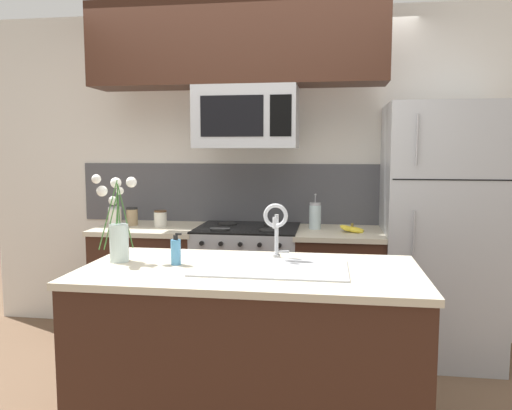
{
  "coord_description": "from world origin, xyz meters",
  "views": [
    {
      "loc": [
        0.61,
        -2.77,
        1.5
      ],
      "look_at": [
        0.16,
        0.27,
        1.16
      ],
      "focal_mm": 35.0,
      "sensor_mm": 36.0,
      "label": 1
    }
  ],
  "objects_px": {
    "flower_vase": "(118,231)",
    "refrigerator": "(439,233)",
    "microwave": "(247,118)",
    "dish_soap_bottle": "(176,251)",
    "storage_jar_medium": "(132,216)",
    "french_press": "(315,216)",
    "sink_faucet": "(276,223)",
    "stove_range": "(248,286)",
    "storage_jar_short": "(160,218)",
    "storage_jar_tall": "(115,217)",
    "banana_bunch": "(352,229)"
  },
  "relations": [
    {
      "from": "storage_jar_short",
      "to": "banana_bunch",
      "type": "distance_m",
      "value": 1.46
    },
    {
      "from": "stove_range",
      "to": "storage_jar_short",
      "type": "relative_size",
      "value": 7.39
    },
    {
      "from": "microwave",
      "to": "storage_jar_tall",
      "type": "xyz_separation_m",
      "value": [
        -1.05,
        0.01,
        -0.75
      ]
    },
    {
      "from": "storage_jar_medium",
      "to": "flower_vase",
      "type": "relative_size",
      "value": 0.3
    },
    {
      "from": "refrigerator",
      "to": "storage_jar_medium",
      "type": "bearing_deg",
      "value": 179.65
    },
    {
      "from": "dish_soap_bottle",
      "to": "microwave",
      "type": "bearing_deg",
      "value": 81.95
    },
    {
      "from": "microwave",
      "to": "storage_jar_tall",
      "type": "relative_size",
      "value": 5.03
    },
    {
      "from": "storage_jar_medium",
      "to": "flower_vase",
      "type": "xyz_separation_m",
      "value": [
        0.43,
        -1.24,
        0.09
      ]
    },
    {
      "from": "storage_jar_medium",
      "to": "storage_jar_short",
      "type": "bearing_deg",
      "value": -6.92
    },
    {
      "from": "refrigerator",
      "to": "french_press",
      "type": "xyz_separation_m",
      "value": [
        -0.89,
        0.04,
        0.1
      ]
    },
    {
      "from": "refrigerator",
      "to": "dish_soap_bottle",
      "type": "bearing_deg",
      "value": -141.33
    },
    {
      "from": "dish_soap_bottle",
      "to": "refrigerator",
      "type": "bearing_deg",
      "value": 38.67
    },
    {
      "from": "flower_vase",
      "to": "refrigerator",
      "type": "bearing_deg",
      "value": 32.85
    },
    {
      "from": "microwave",
      "to": "flower_vase",
      "type": "height_order",
      "value": "microwave"
    },
    {
      "from": "stove_range",
      "to": "storage_jar_medium",
      "type": "distance_m",
      "value": 1.06
    },
    {
      "from": "storage_jar_tall",
      "to": "banana_bunch",
      "type": "height_order",
      "value": "storage_jar_tall"
    },
    {
      "from": "banana_bunch",
      "to": "sink_faucet",
      "type": "relative_size",
      "value": 0.62
    },
    {
      "from": "storage_jar_medium",
      "to": "sink_faucet",
      "type": "height_order",
      "value": "sink_faucet"
    },
    {
      "from": "dish_soap_bottle",
      "to": "flower_vase",
      "type": "bearing_deg",
      "value": 174.52
    },
    {
      "from": "storage_jar_tall",
      "to": "storage_jar_short",
      "type": "distance_m",
      "value": 0.36
    },
    {
      "from": "banana_bunch",
      "to": "french_press",
      "type": "height_order",
      "value": "french_press"
    },
    {
      "from": "banana_bunch",
      "to": "refrigerator",
      "type": "bearing_deg",
      "value": 7.32
    },
    {
      "from": "microwave",
      "to": "storage_jar_short",
      "type": "distance_m",
      "value": 1.03
    },
    {
      "from": "storage_jar_tall",
      "to": "sink_faucet",
      "type": "distance_m",
      "value": 1.71
    },
    {
      "from": "storage_jar_medium",
      "to": "french_press",
      "type": "distance_m",
      "value": 1.43
    },
    {
      "from": "banana_bunch",
      "to": "flower_vase",
      "type": "xyz_separation_m",
      "value": [
        -1.27,
        -1.14,
        0.14
      ]
    },
    {
      "from": "refrigerator",
      "to": "storage_jar_medium",
      "type": "xyz_separation_m",
      "value": [
        -2.32,
        0.01,
        0.07
      ]
    },
    {
      "from": "dish_soap_bottle",
      "to": "flower_vase",
      "type": "xyz_separation_m",
      "value": [
        -0.33,
        0.03,
        0.1
      ]
    },
    {
      "from": "dish_soap_bottle",
      "to": "storage_jar_tall",
      "type": "bearing_deg",
      "value": 125.79
    },
    {
      "from": "dish_soap_bottle",
      "to": "storage_jar_medium",
      "type": "bearing_deg",
      "value": 120.89
    },
    {
      "from": "banana_bunch",
      "to": "sink_faucet",
      "type": "bearing_deg",
      "value": -114.68
    },
    {
      "from": "sink_faucet",
      "to": "stove_range",
      "type": "bearing_deg",
      "value": 107.52
    },
    {
      "from": "storage_jar_medium",
      "to": "sink_faucet",
      "type": "relative_size",
      "value": 0.46
    },
    {
      "from": "stove_range",
      "to": "dish_soap_bottle",
      "type": "distance_m",
      "value": 1.35
    },
    {
      "from": "storage_jar_tall",
      "to": "dish_soap_bottle",
      "type": "height_order",
      "value": "dish_soap_bottle"
    },
    {
      "from": "flower_vase",
      "to": "sink_faucet",
      "type": "bearing_deg",
      "value": 11.63
    },
    {
      "from": "stove_range",
      "to": "microwave",
      "type": "bearing_deg",
      "value": -89.84
    },
    {
      "from": "microwave",
      "to": "refrigerator",
      "type": "distance_m",
      "value": 1.62
    },
    {
      "from": "french_press",
      "to": "sink_faucet",
      "type": "xyz_separation_m",
      "value": [
        -0.18,
        -1.09,
        0.1
      ]
    },
    {
      "from": "sink_faucet",
      "to": "microwave",
      "type": "bearing_deg",
      "value": 107.86
    },
    {
      "from": "refrigerator",
      "to": "dish_soap_bottle",
      "type": "xyz_separation_m",
      "value": [
        -1.57,
        -1.25,
        0.07
      ]
    },
    {
      "from": "microwave",
      "to": "banana_bunch",
      "type": "bearing_deg",
      "value": -2.89
    },
    {
      "from": "stove_range",
      "to": "refrigerator",
      "type": "relative_size",
      "value": 0.51
    },
    {
      "from": "french_press",
      "to": "sink_faucet",
      "type": "bearing_deg",
      "value": -99.24
    },
    {
      "from": "stove_range",
      "to": "storage_jar_tall",
      "type": "relative_size",
      "value": 6.29
    },
    {
      "from": "storage_jar_tall",
      "to": "storage_jar_medium",
      "type": "relative_size",
      "value": 1.05
    },
    {
      "from": "microwave",
      "to": "flower_vase",
      "type": "relative_size",
      "value": 1.6
    },
    {
      "from": "french_press",
      "to": "sink_faucet",
      "type": "distance_m",
      "value": 1.11
    },
    {
      "from": "storage_jar_short",
      "to": "sink_faucet",
      "type": "relative_size",
      "value": 0.41
    },
    {
      "from": "microwave",
      "to": "french_press",
      "type": "relative_size",
      "value": 2.79
    }
  ]
}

